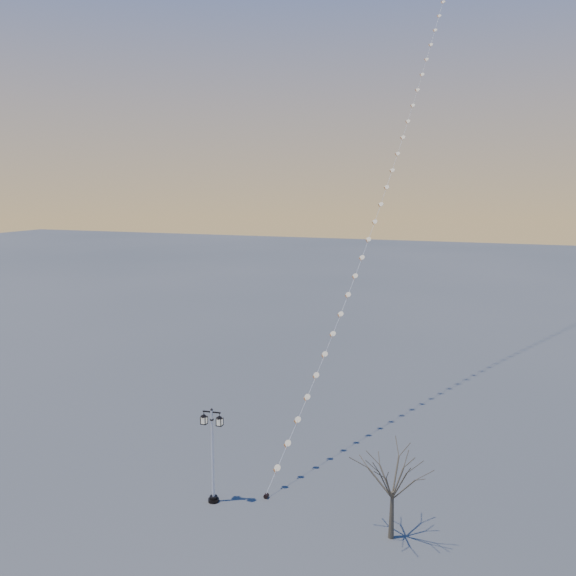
% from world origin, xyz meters
% --- Properties ---
extents(ground, '(300.00, 300.00, 0.00)m').
position_xyz_m(ground, '(0.00, 0.00, 0.00)').
color(ground, '#4C4D4D').
rests_on(ground, ground).
extents(street_lamp, '(1.23, 0.54, 4.84)m').
position_xyz_m(street_lamp, '(-1.22, 0.40, 2.68)').
color(street_lamp, black).
rests_on(street_lamp, ground).
extents(bare_tree, '(2.41, 2.41, 4.00)m').
position_xyz_m(bare_tree, '(7.58, 0.38, 2.78)').
color(bare_tree, '#463E2E').
rests_on(bare_tree, ground).
extents(kite_train, '(5.95, 40.97, 43.19)m').
position_xyz_m(kite_train, '(3.77, 21.79, 21.53)').
color(kite_train, black).
rests_on(kite_train, ground).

